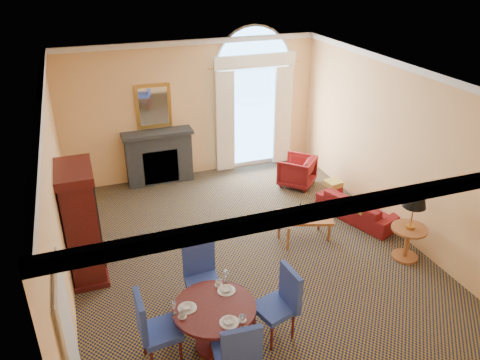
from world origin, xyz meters
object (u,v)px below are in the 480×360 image
object	(u,v)px
side_table	(412,217)
armoire	(82,225)
dining_table	(215,317)
sofa	(358,207)
coffee_table	(305,218)
armchair	(297,171)

from	to	relation	value
side_table	armoire	bearing A→B (deg)	164.77
dining_table	sofa	bearing A→B (deg)	31.76
sofa	side_table	distance (m)	1.58
coffee_table	armoire	bearing A→B (deg)	-164.96
sofa	side_table	xyz separation A→B (m)	(0.05, -1.47, 0.59)
coffee_table	dining_table	bearing A→B (deg)	-120.31
armoire	dining_table	world-z (taller)	armoire
armchair	side_table	size ratio (longest dim) A/B	0.59
sofa	armchair	distance (m)	1.86
sofa	coffee_table	size ratio (longest dim) A/B	1.50
armoire	dining_table	xyz separation A→B (m)	(1.52, -2.30, -0.43)
dining_table	armchair	xyz separation A→B (m)	(3.24, 4.11, -0.18)
armchair	dining_table	bearing A→B (deg)	6.76
armchair	coffee_table	size ratio (longest dim) A/B	0.67
dining_table	coffee_table	world-z (taller)	dining_table
armoire	side_table	distance (m)	5.51
armchair	coffee_table	distance (m)	2.30
dining_table	side_table	size ratio (longest dim) A/B	0.87
armchair	side_table	world-z (taller)	side_table
side_table	dining_table	bearing A→B (deg)	-167.39
dining_table	sofa	size ratio (longest dim) A/B	0.66
dining_table	sofa	world-z (taller)	dining_table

